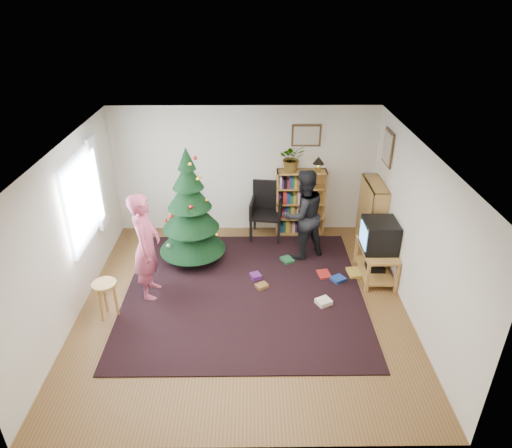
{
  "coord_description": "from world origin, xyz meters",
  "views": [
    {
      "loc": [
        0.14,
        -5.72,
        4.45
      ],
      "look_at": [
        0.2,
        0.59,
        1.1
      ],
      "focal_mm": 32.0,
      "sensor_mm": 36.0,
      "label": 1
    }
  ],
  "objects_px": {
    "bookshelf_back": "(300,201)",
    "bookshelf_right": "(372,215)",
    "picture_right": "(388,148)",
    "table_lamp": "(319,161)",
    "tv_stand": "(376,260)",
    "christmas_tree": "(191,216)",
    "person_by_chair": "(303,215)",
    "crt_tv": "(379,235)",
    "person_standing": "(146,246)",
    "picture_back": "(306,135)",
    "armchair": "(266,207)",
    "potted_plant": "(292,158)",
    "stool": "(105,290)"
  },
  "relations": [
    {
      "from": "christmas_tree",
      "to": "table_lamp",
      "type": "bearing_deg",
      "value": 24.22
    },
    {
      "from": "picture_right",
      "to": "christmas_tree",
      "type": "height_order",
      "value": "picture_right"
    },
    {
      "from": "picture_right",
      "to": "potted_plant",
      "type": "xyz_separation_m",
      "value": [
        -1.59,
        0.59,
        -0.39
      ]
    },
    {
      "from": "tv_stand",
      "to": "table_lamp",
      "type": "bearing_deg",
      "value": 117.44
    },
    {
      "from": "bookshelf_back",
      "to": "tv_stand",
      "type": "xyz_separation_m",
      "value": [
        1.13,
        -1.6,
        -0.34
      ]
    },
    {
      "from": "picture_back",
      "to": "table_lamp",
      "type": "distance_m",
      "value": 0.53
    },
    {
      "from": "christmas_tree",
      "to": "armchair",
      "type": "height_order",
      "value": "christmas_tree"
    },
    {
      "from": "bookshelf_back",
      "to": "person_by_chair",
      "type": "height_order",
      "value": "person_by_chair"
    },
    {
      "from": "christmas_tree",
      "to": "bookshelf_right",
      "type": "height_order",
      "value": "christmas_tree"
    },
    {
      "from": "christmas_tree",
      "to": "person_by_chair",
      "type": "distance_m",
      "value": 1.97
    },
    {
      "from": "crt_tv",
      "to": "person_by_chair",
      "type": "height_order",
      "value": "person_by_chair"
    },
    {
      "from": "christmas_tree",
      "to": "person_by_chair",
      "type": "xyz_separation_m",
      "value": [
        1.96,
        0.12,
        -0.05
      ]
    },
    {
      "from": "picture_right",
      "to": "stool",
      "type": "bearing_deg",
      "value": -155.86
    },
    {
      "from": "armchair",
      "to": "person_by_chair",
      "type": "bearing_deg",
      "value": -45.27
    },
    {
      "from": "picture_back",
      "to": "armchair",
      "type": "distance_m",
      "value": 1.56
    },
    {
      "from": "bookshelf_right",
      "to": "armchair",
      "type": "xyz_separation_m",
      "value": [
        -1.92,
        0.53,
        -0.08
      ]
    },
    {
      "from": "picture_back",
      "to": "picture_right",
      "type": "relative_size",
      "value": 0.92
    },
    {
      "from": "stool",
      "to": "potted_plant",
      "type": "bearing_deg",
      "value": 41.86
    },
    {
      "from": "bookshelf_back",
      "to": "picture_back",
      "type": "bearing_deg",
      "value": 65.24
    },
    {
      "from": "picture_right",
      "to": "christmas_tree",
      "type": "xyz_separation_m",
      "value": [
        -3.4,
        -0.45,
        -1.07
      ]
    },
    {
      "from": "christmas_tree",
      "to": "stool",
      "type": "xyz_separation_m",
      "value": [
        -1.09,
        -1.56,
        -0.42
      ]
    },
    {
      "from": "picture_right",
      "to": "tv_stand",
      "type": "relative_size",
      "value": 0.63
    },
    {
      "from": "armchair",
      "to": "person_standing",
      "type": "relative_size",
      "value": 0.62
    },
    {
      "from": "bookshelf_right",
      "to": "person_standing",
      "type": "relative_size",
      "value": 0.74
    },
    {
      "from": "bookshelf_back",
      "to": "table_lamp",
      "type": "bearing_deg",
      "value": 0.0
    },
    {
      "from": "christmas_tree",
      "to": "potted_plant",
      "type": "bearing_deg",
      "value": 29.85
    },
    {
      "from": "person_by_chair",
      "to": "crt_tv",
      "type": "bearing_deg",
      "value": 124.01
    },
    {
      "from": "armchair",
      "to": "picture_right",
      "type": "bearing_deg",
      "value": -5.65
    },
    {
      "from": "tv_stand",
      "to": "potted_plant",
      "type": "xyz_separation_m",
      "value": [
        -1.33,
        1.6,
        1.23
      ]
    },
    {
      "from": "armchair",
      "to": "potted_plant",
      "type": "xyz_separation_m",
      "value": [
        0.47,
        0.08,
        0.97
      ]
    },
    {
      "from": "stool",
      "to": "picture_back",
      "type": "bearing_deg",
      "value": 40.84
    },
    {
      "from": "bookshelf_back",
      "to": "bookshelf_right",
      "type": "height_order",
      "value": "same"
    },
    {
      "from": "person_by_chair",
      "to": "table_lamp",
      "type": "bearing_deg",
      "value": -136.76
    },
    {
      "from": "stool",
      "to": "person_by_chair",
      "type": "height_order",
      "value": "person_by_chair"
    },
    {
      "from": "picture_right",
      "to": "crt_tv",
      "type": "height_order",
      "value": "picture_right"
    },
    {
      "from": "picture_right",
      "to": "table_lamp",
      "type": "height_order",
      "value": "picture_right"
    },
    {
      "from": "picture_back",
      "to": "crt_tv",
      "type": "xyz_separation_m",
      "value": [
        1.07,
        -1.74,
        -1.15
      ]
    },
    {
      "from": "bookshelf_back",
      "to": "person_by_chair",
      "type": "bearing_deg",
      "value": -93.11
    },
    {
      "from": "bookshelf_back",
      "to": "bookshelf_right",
      "type": "distance_m",
      "value": 1.39
    },
    {
      "from": "person_standing",
      "to": "potted_plant",
      "type": "xyz_separation_m",
      "value": [
        2.37,
        2.05,
        0.68
      ]
    },
    {
      "from": "christmas_tree",
      "to": "stool",
      "type": "bearing_deg",
      "value": -124.99
    },
    {
      "from": "picture_right",
      "to": "table_lamp",
      "type": "distance_m",
      "value": 1.32
    },
    {
      "from": "crt_tv",
      "to": "potted_plant",
      "type": "bearing_deg",
      "value": 129.67
    },
    {
      "from": "picture_back",
      "to": "bookshelf_right",
      "type": "distance_m",
      "value": 1.91
    },
    {
      "from": "picture_right",
      "to": "bookshelf_back",
      "type": "relative_size",
      "value": 0.46
    },
    {
      "from": "picture_right",
      "to": "crt_tv",
      "type": "xyz_separation_m",
      "value": [
        -0.26,
        -1.01,
        -1.15
      ]
    },
    {
      "from": "person_by_chair",
      "to": "table_lamp",
      "type": "relative_size",
      "value": 5.88
    },
    {
      "from": "picture_back",
      "to": "christmas_tree",
      "type": "xyz_separation_m",
      "value": [
        -2.07,
        -1.18,
        -1.07
      ]
    },
    {
      "from": "bookshelf_back",
      "to": "crt_tv",
      "type": "distance_m",
      "value": 1.97
    },
    {
      "from": "stool",
      "to": "crt_tv",
      "type": "bearing_deg",
      "value": 13.3
    }
  ]
}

